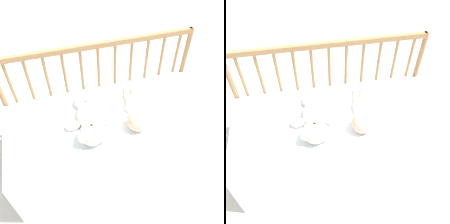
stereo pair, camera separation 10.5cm
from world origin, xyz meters
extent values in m
plane|color=silver|center=(0.00, 0.00, 0.00)|extent=(12.00, 12.00, 0.00)
cube|color=silver|center=(0.00, 0.00, 0.22)|extent=(1.34, 0.62, 0.44)
cylinder|color=#997047|center=(-0.65, 0.33, 0.40)|extent=(0.04, 0.04, 0.80)
cylinder|color=#997047|center=(0.65, 0.33, 0.40)|extent=(0.04, 0.04, 0.80)
cube|color=#997047|center=(0.00, 0.33, 0.78)|extent=(1.31, 0.03, 0.04)
cylinder|color=#997047|center=(-0.58, 0.33, 0.60)|extent=(0.02, 0.02, 0.32)
cylinder|color=#997047|center=(-0.46, 0.33, 0.60)|extent=(0.02, 0.02, 0.32)
cylinder|color=#997047|center=(-0.35, 0.33, 0.60)|extent=(0.02, 0.02, 0.32)
cylinder|color=#997047|center=(-0.23, 0.33, 0.60)|extent=(0.02, 0.02, 0.32)
cylinder|color=#997047|center=(-0.12, 0.33, 0.60)|extent=(0.02, 0.02, 0.32)
cylinder|color=#997047|center=(0.00, 0.33, 0.60)|extent=(0.02, 0.02, 0.32)
cylinder|color=#997047|center=(0.12, 0.33, 0.60)|extent=(0.02, 0.02, 0.32)
cylinder|color=#997047|center=(0.23, 0.33, 0.60)|extent=(0.02, 0.02, 0.32)
cylinder|color=#997047|center=(0.35, 0.33, 0.60)|extent=(0.02, 0.02, 0.32)
cylinder|color=#997047|center=(0.46, 0.33, 0.60)|extent=(0.02, 0.02, 0.32)
cylinder|color=#997047|center=(0.58, 0.33, 0.60)|extent=(0.02, 0.02, 0.32)
cube|color=white|center=(0.00, 0.03, 0.45)|extent=(0.82, 0.52, 0.01)
ellipsoid|color=silver|center=(-0.15, 0.03, 0.49)|extent=(0.16, 0.22, 0.10)
sphere|color=silver|center=(-0.16, -0.13, 0.52)|extent=(0.15, 0.15, 0.15)
sphere|color=tan|center=(-0.16, -0.13, 0.56)|extent=(0.06, 0.06, 0.06)
sphere|color=black|center=(-0.16, -0.13, 0.58)|extent=(0.02, 0.02, 0.02)
sphere|color=silver|center=(-0.10, -0.16, 0.52)|extent=(0.06, 0.06, 0.06)
sphere|color=silver|center=(-0.22, -0.15, 0.52)|extent=(0.06, 0.06, 0.06)
ellipsoid|color=silver|center=(-0.05, -0.02, 0.48)|extent=(0.10, 0.07, 0.06)
ellipsoid|color=silver|center=(-0.25, -0.01, 0.48)|extent=(0.10, 0.07, 0.06)
ellipsoid|color=silver|center=(-0.10, 0.17, 0.48)|extent=(0.08, 0.11, 0.07)
ellipsoid|color=silver|center=(-0.18, 0.17, 0.48)|extent=(0.08, 0.11, 0.07)
ellipsoid|color=white|center=(0.15, 0.03, 0.48)|extent=(0.13, 0.21, 0.08)
sphere|color=beige|center=(0.13, -0.11, 0.51)|extent=(0.13, 0.13, 0.13)
ellipsoid|color=white|center=(0.23, -0.03, 0.46)|extent=(0.14, 0.06, 0.03)
ellipsoid|color=white|center=(0.06, 0.00, 0.46)|extent=(0.14, 0.06, 0.03)
sphere|color=beige|center=(0.27, -0.04, 0.46)|extent=(0.03, 0.03, 0.03)
sphere|color=beige|center=(0.02, 0.00, 0.46)|extent=(0.03, 0.03, 0.03)
ellipsoid|color=beige|center=(0.19, 0.15, 0.46)|extent=(0.06, 0.14, 0.04)
ellipsoid|color=beige|center=(0.15, 0.15, 0.46)|extent=(0.06, 0.14, 0.04)
sphere|color=beige|center=(0.20, 0.21, 0.46)|extent=(0.03, 0.03, 0.03)
sphere|color=beige|center=(0.16, 0.22, 0.46)|extent=(0.03, 0.03, 0.03)
camera|label=1|loc=(-0.29, -0.99, 1.65)|focal=40.00mm
camera|label=2|loc=(-0.19, -1.02, 1.65)|focal=40.00mm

